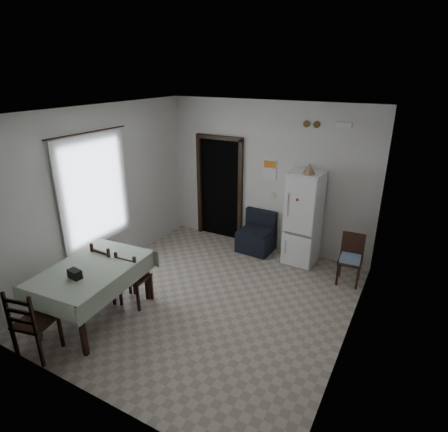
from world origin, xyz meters
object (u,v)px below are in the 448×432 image
fridge (303,218)px  corner_chair (350,260)px  dining_table (95,292)px  dining_chair_far_right (135,277)px  dining_chair_near_head (35,321)px  dining_chair_far_left (112,269)px  navy_seat (256,232)px

fridge → corner_chair: size_ratio=2.02×
dining_table → dining_chair_far_right: dining_chair_far_right is taller
fridge → dining_chair_near_head: 4.56m
corner_chair → dining_chair_near_head: size_ratio=0.86×
dining_table → dining_chair_far_left: (-0.17, 0.52, 0.07)m
fridge → dining_chair_far_right: (-1.81, -2.55, -0.41)m
fridge → corner_chair: (0.96, -0.36, -0.44)m
dining_table → fridge: bearing=51.5°
dining_table → dining_chair_far_right: 0.62m
corner_chair → dining_chair_far_left: size_ratio=0.89×
fridge → navy_seat: size_ratio=2.20×
navy_seat → dining_chair_far_left: bearing=-114.6°
dining_table → dining_chair_near_head: 0.92m
navy_seat → dining_chair_near_head: (-1.21, -4.02, 0.11)m
dining_table → dining_chair_near_head: bearing=-98.3°
dining_chair_far_left → dining_chair_far_right: 0.44m
dining_table → dining_chair_far_right: bearing=59.8°
navy_seat → dining_chair_far_left: (-1.33, -2.58, 0.09)m
fridge → navy_seat: fridge is taller
fridge → dining_chair_near_head: fridge is taller
dining_table → dining_chair_far_right: (0.26, 0.56, 0.04)m
fridge → dining_table: 3.76m
fridge → dining_chair_near_head: size_ratio=1.74×
dining_table → dining_chair_near_head: dining_chair_near_head is taller
dining_chair_far_left → dining_chair_near_head: dining_chair_near_head is taller
dining_chair_far_left → dining_chair_far_right: dining_chair_far_left is taller
dining_chair_far_right → corner_chair: bearing=-145.0°
corner_chair → dining_chair_far_left: 3.91m
dining_chair_far_right → dining_chair_near_head: dining_chair_near_head is taller
corner_chair → dining_chair_near_head: (-3.09, -3.66, 0.07)m
navy_seat → dining_chair_far_right: 2.70m
navy_seat → dining_table: (-1.15, -3.11, 0.02)m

